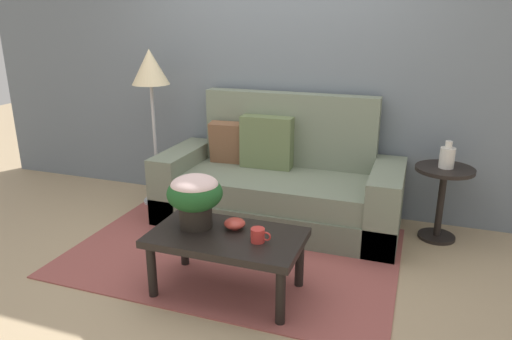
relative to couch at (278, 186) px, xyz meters
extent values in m
plane|color=tan|center=(-0.14, -0.75, -0.32)|extent=(14.00, 14.00, 0.00)
cube|color=slate|center=(-0.14, 0.46, 1.01)|extent=(6.40, 0.12, 2.66)
cube|color=#994C47|center=(-0.14, -0.69, -0.32)|extent=(2.44, 1.68, 0.01)
cube|color=#626B59|center=(0.01, -0.07, -0.20)|extent=(2.06, 0.85, 0.25)
cube|color=slate|center=(0.01, -0.09, 0.02)|extent=(1.56, 0.77, 0.20)
cube|color=slate|center=(0.01, 0.28, 0.34)|extent=(1.56, 0.15, 0.87)
cube|color=slate|center=(-0.89, -0.07, -0.03)|extent=(0.25, 0.85, 0.59)
cube|color=slate|center=(0.92, -0.07, -0.03)|extent=(0.25, 0.85, 0.59)
cube|color=#607047|center=(-0.15, 0.13, 0.35)|extent=(0.46, 0.18, 0.46)
cube|color=brown|center=(-0.50, 0.14, 0.31)|extent=(0.39, 0.20, 0.39)
cylinder|color=black|center=(-0.40, -1.43, -0.14)|extent=(0.06, 0.06, 0.37)
cylinder|color=black|center=(0.45, -1.43, -0.14)|extent=(0.06, 0.06, 0.37)
cylinder|color=black|center=(-0.40, -0.99, -0.14)|extent=(0.06, 0.06, 0.37)
cylinder|color=black|center=(0.45, -0.99, -0.14)|extent=(0.06, 0.06, 0.37)
cube|color=black|center=(0.03, -1.21, 0.07)|extent=(0.98, 0.56, 0.05)
cylinder|color=black|center=(1.33, 0.10, -0.31)|extent=(0.29, 0.29, 0.03)
cylinder|color=black|center=(1.33, 0.10, -0.02)|extent=(0.05, 0.05, 0.55)
cylinder|color=black|center=(1.33, 0.10, 0.27)|extent=(0.45, 0.45, 0.03)
cylinder|color=#B2B2B7|center=(-1.23, 0.02, -0.31)|extent=(0.29, 0.29, 0.03)
cylinder|color=#B2B2B7|center=(-1.23, 0.02, 0.27)|extent=(0.03, 0.03, 1.12)
cone|color=beige|center=(-1.23, 0.02, 0.98)|extent=(0.34, 0.34, 0.31)
cylinder|color=black|center=(-0.21, -1.16, 0.17)|extent=(0.22, 0.22, 0.16)
ellipsoid|color=#1E5123|center=(-0.21, -1.16, 0.32)|extent=(0.36, 0.36, 0.23)
ellipsoid|color=beige|center=(-0.21, -1.16, 0.38)|extent=(0.31, 0.31, 0.12)
cylinder|color=red|center=(0.25, -1.24, 0.13)|extent=(0.09, 0.09, 0.09)
torus|color=red|center=(0.30, -1.24, 0.13)|extent=(0.06, 0.01, 0.06)
cylinder|color=#B2382D|center=(0.05, -1.12, 0.10)|extent=(0.05, 0.05, 0.02)
ellipsoid|color=#B2382D|center=(0.05, -1.12, 0.13)|extent=(0.14, 0.14, 0.06)
cylinder|color=silver|center=(1.34, 0.10, 0.36)|extent=(0.12, 0.12, 0.16)
cylinder|color=silver|center=(1.34, 0.10, 0.47)|extent=(0.05, 0.05, 0.05)
camera|label=1|loc=(1.11, -3.68, 1.40)|focal=32.82mm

